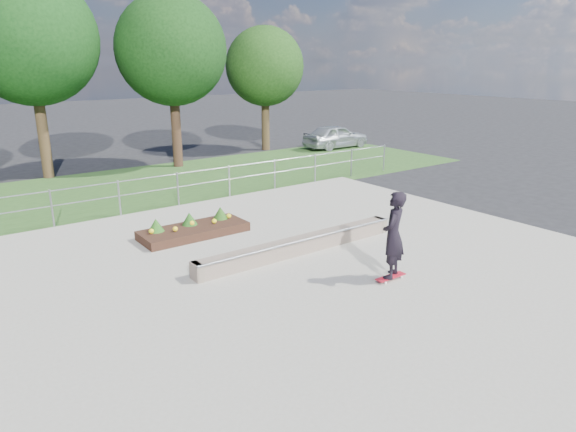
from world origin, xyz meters
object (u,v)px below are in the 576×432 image
(parked_car, at_px, (336,136))
(skateboarder, at_px, (393,235))
(planter_bed, at_px, (193,229))
(grind_ledge, at_px, (300,245))

(parked_car, bearing_deg, skateboarder, 142.94)
(planter_bed, relative_size, parked_car, 0.76)
(skateboarder, xyz_separation_m, parked_car, (11.36, 14.69, -0.44))
(skateboarder, height_order, parked_car, skateboarder)
(grind_ledge, xyz_separation_m, parked_car, (11.97, 12.13, 0.41))
(parked_car, bearing_deg, grind_ledge, 136.05)
(planter_bed, bearing_deg, grind_ledge, -61.79)
(planter_bed, distance_m, parked_car, 16.37)
(skateboarder, bearing_deg, parked_car, 52.27)
(planter_bed, xyz_separation_m, skateboarder, (2.17, -5.47, 0.87))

